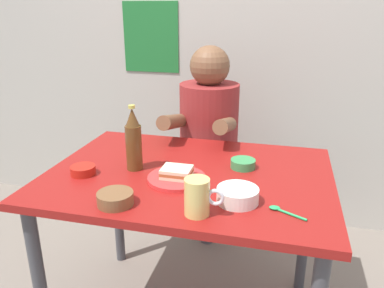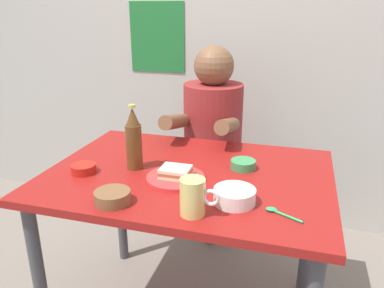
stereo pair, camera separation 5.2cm
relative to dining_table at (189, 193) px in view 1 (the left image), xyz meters
The scene contains 13 objects.
wall_back 1.24m from the dining_table, 90.03° to the left, with size 4.40×0.09×2.60m.
dining_table is the anchor object (origin of this frame).
stool 0.70m from the dining_table, 94.58° to the left, with size 0.34×0.34×0.45m.
person_seated 0.63m from the dining_table, 94.66° to the left, with size 0.33×0.56×0.72m.
plate_orange 0.13m from the dining_table, 107.50° to the right, with size 0.22×0.22×0.01m, color red.
sandwich 0.15m from the dining_table, 107.50° to the right, with size 0.11×0.09×0.04m.
beer_mug 0.36m from the dining_table, 70.51° to the right, with size 0.13×0.08×0.12m.
beer_bottle 0.31m from the dining_table, behind, with size 0.06×0.06×0.26m.
rice_bowl_white 0.32m from the dining_table, 41.94° to the right, with size 0.14×0.14×0.05m.
condiment_bowl_brown 0.37m from the dining_table, 118.68° to the right, with size 0.12×0.12×0.04m.
dip_bowl_green 0.25m from the dining_table, 25.40° to the left, with size 0.10×0.10×0.03m.
sambal_bowl_red 0.43m from the dining_table, 163.03° to the right, with size 0.10×0.10×0.03m.
spoon 0.44m from the dining_table, 32.10° to the right, with size 0.12×0.07×0.01m.
Camera 1 is at (0.34, -1.32, 1.35)m, focal length 35.40 mm.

